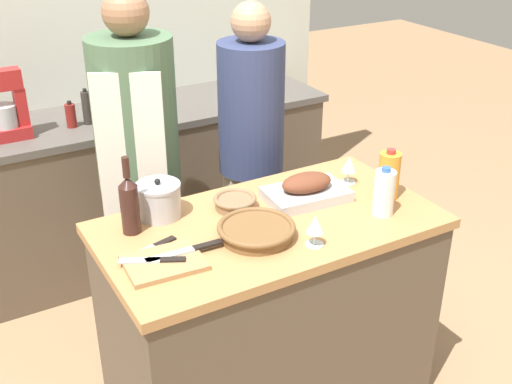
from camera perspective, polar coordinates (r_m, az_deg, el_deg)
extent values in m
cube|color=brown|center=(2.75, 1.12, -11.34)|extent=(1.28, 0.69, 0.88)
cube|color=#B27F4C|center=(2.49, 1.21, -3.01)|extent=(1.32, 0.71, 0.04)
cube|color=brown|center=(3.87, -9.86, 0.40)|extent=(2.13, 0.58, 0.88)
cube|color=#56514C|center=(3.70, -10.41, 6.82)|extent=(2.20, 0.60, 0.04)
cube|color=silver|center=(3.91, -12.69, 13.42)|extent=(2.70, 0.10, 2.55)
cube|color=#BCBCC1|center=(2.64, 4.48, -0.21)|extent=(0.35, 0.24, 0.04)
ellipsoid|color=brown|center=(2.62, 4.52, 0.83)|extent=(0.23, 0.14, 0.08)
cylinder|color=brown|center=(2.37, 0.03, -3.60)|extent=(0.27, 0.27, 0.04)
torus|color=brown|center=(2.36, 0.03, -3.14)|extent=(0.29, 0.29, 0.02)
cube|color=#AD7F51|center=(2.24, -8.18, -6.22)|extent=(0.28, 0.22, 0.02)
cylinder|color=#B7B7BC|center=(2.52, -8.63, -0.85)|extent=(0.17, 0.17, 0.13)
cylinder|color=#B7B7BC|center=(2.49, -8.73, 0.56)|extent=(0.18, 0.18, 0.01)
sphere|color=black|center=(2.48, -8.76, 0.93)|extent=(0.02, 0.02, 0.02)
cylinder|color=#846647|center=(2.57, -1.88, -1.02)|extent=(0.16, 0.16, 0.04)
torus|color=#846647|center=(2.56, -1.88, -0.62)|extent=(0.17, 0.17, 0.02)
cylinder|color=orange|center=(2.67, 11.72, 1.42)|extent=(0.09, 0.09, 0.20)
cylinder|color=red|center=(2.63, 11.93, 3.54)|extent=(0.04, 0.04, 0.02)
cylinder|color=white|center=(2.54, 11.30, -0.09)|extent=(0.08, 0.08, 0.18)
cylinder|color=#3360B2|center=(2.50, 11.50, 1.97)|extent=(0.04, 0.04, 0.02)
cylinder|color=#381E19|center=(2.41, -11.13, -1.53)|extent=(0.07, 0.07, 0.19)
cone|color=#381E19|center=(2.36, -11.37, 0.89)|extent=(0.07, 0.07, 0.04)
cylinder|color=#381E19|center=(2.34, -11.50, 2.17)|extent=(0.03, 0.03, 0.08)
cylinder|color=silver|center=(2.34, 5.20, -4.67)|extent=(0.07, 0.07, 0.00)
cylinder|color=silver|center=(2.33, 5.22, -4.10)|extent=(0.01, 0.01, 0.05)
cone|color=silver|center=(2.30, 5.28, -2.85)|extent=(0.07, 0.07, 0.07)
cylinder|color=silver|center=(2.81, 8.16, 0.87)|extent=(0.07, 0.07, 0.00)
cylinder|color=silver|center=(2.80, 8.19, 1.37)|extent=(0.01, 0.01, 0.05)
cone|color=silver|center=(2.78, 8.27, 2.47)|extent=(0.07, 0.07, 0.07)
cube|color=#B7B7BC|center=(2.26, -7.66, -5.56)|extent=(0.18, 0.04, 0.01)
cube|color=black|center=(2.30, -4.33, -4.70)|extent=(0.11, 0.03, 0.01)
cube|color=#B7B7BC|center=(2.24, -10.32, -6.01)|extent=(0.14, 0.09, 0.01)
cube|color=black|center=(2.23, -7.39, -5.99)|extent=(0.09, 0.06, 0.01)
cube|color=#B7B7BC|center=(2.31, -10.40, -5.44)|extent=(0.15, 0.07, 0.01)
cube|color=black|center=(2.37, -8.11, -4.42)|extent=(0.09, 0.05, 0.01)
cube|color=#B22323|center=(3.47, -20.86, 5.03)|extent=(0.18, 0.14, 0.06)
cylinder|color=#B7B7BC|center=(3.44, -21.46, 6.31)|extent=(0.13, 0.13, 0.11)
cube|color=#B22323|center=(3.43, -20.17, 7.21)|extent=(0.05, 0.08, 0.19)
cube|color=#B22323|center=(3.38, -21.60, 9.27)|extent=(0.17, 0.08, 0.10)
cylinder|color=#332D28|center=(3.52, -14.81, 7.23)|extent=(0.05, 0.05, 0.18)
cylinder|color=black|center=(3.49, -15.00, 8.73)|extent=(0.02, 0.02, 0.02)
cylinder|color=maroon|center=(3.51, -16.14, 6.53)|extent=(0.05, 0.05, 0.13)
cylinder|color=black|center=(3.48, -16.28, 7.63)|extent=(0.02, 0.02, 0.02)
cube|color=beige|center=(3.24, -9.61, -5.79)|extent=(0.36, 0.32, 0.82)
cylinder|color=#4C6B4C|center=(2.91, -10.73, 6.84)|extent=(0.38, 0.38, 0.69)
sphere|color=#996B4C|center=(2.80, -11.52, 15.39)|extent=(0.20, 0.20, 0.20)
cube|color=silver|center=(2.82, -10.85, 1.87)|extent=(0.27, 0.15, 0.87)
cube|color=beige|center=(3.44, -0.40, -3.80)|extent=(0.29, 0.24, 0.78)
cylinder|color=navy|center=(3.14, -0.44, 7.44)|extent=(0.32, 0.32, 0.65)
sphere|color=tan|center=(3.03, -0.47, 14.91)|extent=(0.19, 0.19, 0.19)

